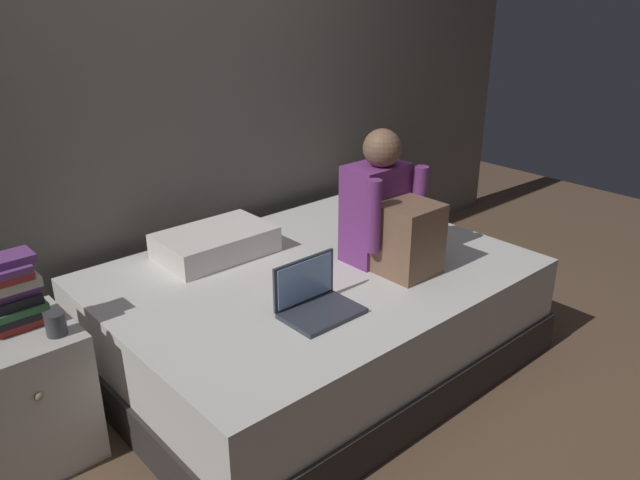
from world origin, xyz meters
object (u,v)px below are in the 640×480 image
nightstand (25,396)px  book_stack (8,292)px  bed (313,316)px  pillow (215,243)px  mug (56,324)px  laptop (315,300)px  person_sitting (389,215)px

nightstand → book_stack: bearing=55.8°
bed → pillow: size_ratio=3.57×
pillow → book_stack: size_ratio=1.96×
pillow → mug: bearing=-159.9°
nightstand → pillow: bearing=11.6°
bed → laptop: (-0.27, -0.32, 0.31)m
nightstand → mug: mug is taller
person_sitting → nightstand: bearing=165.1°
bed → person_sitting: (0.31, -0.19, 0.51)m
bed → person_sitting: size_ratio=3.05×
person_sitting → laptop: (-0.58, -0.13, -0.20)m
nightstand → mug: size_ratio=6.30×
bed → mug: (-1.17, 0.12, 0.36)m
laptop → book_stack: bearing=149.0°
bed → laptop: 0.52m
bed → person_sitting: bearing=-31.7°
nightstand → book_stack: 0.43m
laptop → book_stack: 1.18m
person_sitting → pillow: person_sitting is taller
book_stack → mug: (0.10, -0.17, -0.10)m
book_stack → person_sitting: bearing=-16.8°
person_sitting → laptop: person_sitting is taller
nightstand → person_sitting: size_ratio=0.87×
mug → pillow: bearing=20.1°
book_stack → bed: bearing=-12.6°
book_stack → mug: 0.22m
person_sitting → pillow: (-0.57, 0.64, -0.19)m
nightstand → laptop: 1.21m
person_sitting → pillow: 0.88m
pillow → person_sitting: bearing=-48.5°
bed → mug: mug is taller
laptop → book_stack: (-1.00, 0.60, 0.15)m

